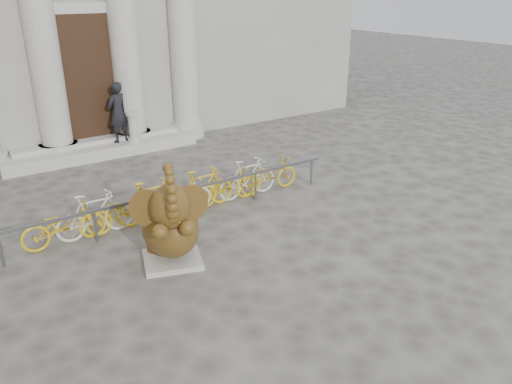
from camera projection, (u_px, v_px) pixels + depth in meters
ground at (279, 299)px, 8.56m from camera, size 80.00×80.00×0.00m
entrance_steps at (102, 150)px, 15.69m from camera, size 6.00×1.20×0.36m
elephant_statue at (170, 227)px, 9.36m from camera, size 1.43×1.71×2.16m
bike_rack at (178, 195)px, 11.49m from camera, size 8.00×0.53×1.00m
pedestrian at (118, 112)px, 15.52m from camera, size 0.81×0.70×1.89m
balustrade_post at (133, 128)px, 15.72m from camera, size 0.39×0.39×0.96m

